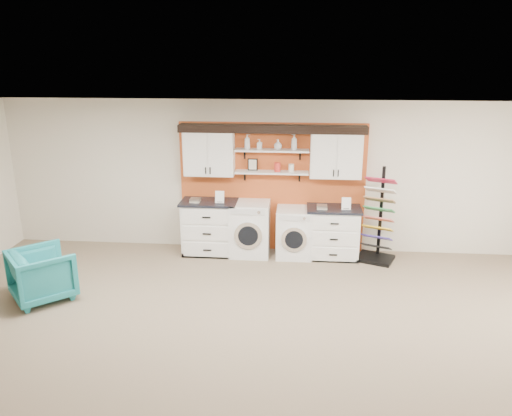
# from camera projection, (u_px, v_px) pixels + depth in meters

# --- Properties ---
(floor) EXTENTS (10.00, 10.00, 0.00)m
(floor) POSITION_uv_depth(u_px,v_px,m) (252.00, 374.00, 5.81)
(floor) COLOR #7E6955
(floor) RESTS_ON ground
(ceiling) EXTENTS (10.00, 10.00, 0.00)m
(ceiling) POSITION_uv_depth(u_px,v_px,m) (252.00, 134.00, 4.98)
(ceiling) COLOR white
(ceiling) RESTS_ON wall_back
(wall_back) EXTENTS (10.00, 0.00, 10.00)m
(wall_back) POSITION_uv_depth(u_px,v_px,m) (272.00, 177.00, 9.20)
(wall_back) COLOR beige
(wall_back) RESTS_ON floor
(accent_panel) EXTENTS (3.40, 0.07, 2.40)m
(accent_panel) POSITION_uv_depth(u_px,v_px,m) (272.00, 188.00, 9.23)
(accent_panel) COLOR #B94D1F
(accent_panel) RESTS_ON wall_back
(upper_cabinet_left) EXTENTS (0.90, 0.35, 0.84)m
(upper_cabinet_left) POSITION_uv_depth(u_px,v_px,m) (209.00, 152.00, 8.96)
(upper_cabinet_left) COLOR white
(upper_cabinet_left) RESTS_ON wall_back
(upper_cabinet_right) EXTENTS (0.90, 0.35, 0.84)m
(upper_cabinet_right) POSITION_uv_depth(u_px,v_px,m) (336.00, 154.00, 8.77)
(upper_cabinet_right) COLOR white
(upper_cabinet_right) RESTS_ON wall_back
(shelf_lower) EXTENTS (1.32, 0.28, 0.03)m
(shelf_lower) POSITION_uv_depth(u_px,v_px,m) (272.00, 172.00, 8.97)
(shelf_lower) COLOR white
(shelf_lower) RESTS_ON wall_back
(shelf_upper) EXTENTS (1.32, 0.28, 0.03)m
(shelf_upper) POSITION_uv_depth(u_px,v_px,m) (272.00, 150.00, 8.85)
(shelf_upper) COLOR white
(shelf_upper) RESTS_ON wall_back
(crown_molding) EXTENTS (3.30, 0.41, 0.13)m
(crown_molding) POSITION_uv_depth(u_px,v_px,m) (272.00, 128.00, 8.75)
(crown_molding) COLOR black
(crown_molding) RESTS_ON wall_back
(picture_frame) EXTENTS (0.18, 0.02, 0.22)m
(picture_frame) POSITION_uv_depth(u_px,v_px,m) (253.00, 165.00, 9.01)
(picture_frame) COLOR black
(picture_frame) RESTS_ON shelf_lower
(canister_red) EXTENTS (0.11, 0.11, 0.16)m
(canister_red) POSITION_uv_depth(u_px,v_px,m) (277.00, 167.00, 8.94)
(canister_red) COLOR red
(canister_red) RESTS_ON shelf_lower
(canister_cream) EXTENTS (0.10, 0.10, 0.14)m
(canister_cream) POSITION_uv_depth(u_px,v_px,m) (291.00, 168.00, 8.92)
(canister_cream) COLOR silver
(canister_cream) RESTS_ON shelf_lower
(base_cabinet_left) EXTENTS (1.03, 0.66, 1.01)m
(base_cabinet_left) POSITION_uv_depth(u_px,v_px,m) (210.00, 227.00, 9.22)
(base_cabinet_left) COLOR white
(base_cabinet_left) RESTS_ON floor
(base_cabinet_right) EXTENTS (0.96, 0.66, 0.94)m
(base_cabinet_right) POSITION_uv_depth(u_px,v_px,m) (333.00, 232.00, 9.04)
(base_cabinet_right) COLOR white
(base_cabinet_right) RESTS_ON floor
(washer) EXTENTS (0.71, 0.71, 1.00)m
(washer) POSITION_uv_depth(u_px,v_px,m) (250.00, 229.00, 9.15)
(washer) COLOR white
(washer) RESTS_ON floor
(dryer) EXTENTS (0.64, 0.71, 0.90)m
(dryer) POSITION_uv_depth(u_px,v_px,m) (294.00, 232.00, 9.10)
(dryer) COLOR white
(dryer) RESTS_ON floor
(sample_rack) EXTENTS (0.76, 0.71, 1.69)m
(sample_rack) POSITION_uv_depth(u_px,v_px,m) (377.00, 232.00, 8.89)
(sample_rack) COLOR black
(sample_rack) RESTS_ON floor
(armchair) EXTENTS (1.19, 1.19, 0.78)m
(armchair) POSITION_uv_depth(u_px,v_px,m) (42.00, 274.00, 7.51)
(armchair) COLOR teal
(armchair) RESTS_ON floor
(soap_bottle_a) EXTENTS (0.11, 0.11, 0.26)m
(soap_bottle_a) POSITION_uv_depth(u_px,v_px,m) (247.00, 142.00, 8.85)
(soap_bottle_a) COLOR silver
(soap_bottle_a) RESTS_ON shelf_upper
(soap_bottle_b) EXTENTS (0.09, 0.09, 0.18)m
(soap_bottle_b) POSITION_uv_depth(u_px,v_px,m) (260.00, 144.00, 8.84)
(soap_bottle_b) COLOR silver
(soap_bottle_b) RESTS_ON shelf_upper
(soap_bottle_c) EXTENTS (0.19, 0.19, 0.18)m
(soap_bottle_c) POSITION_uv_depth(u_px,v_px,m) (278.00, 144.00, 8.81)
(soap_bottle_c) COLOR silver
(soap_bottle_c) RESTS_ON shelf_upper
(soap_bottle_d) EXTENTS (0.14, 0.14, 0.28)m
(soap_bottle_d) POSITION_uv_depth(u_px,v_px,m) (294.00, 142.00, 8.78)
(soap_bottle_d) COLOR silver
(soap_bottle_d) RESTS_ON shelf_upper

